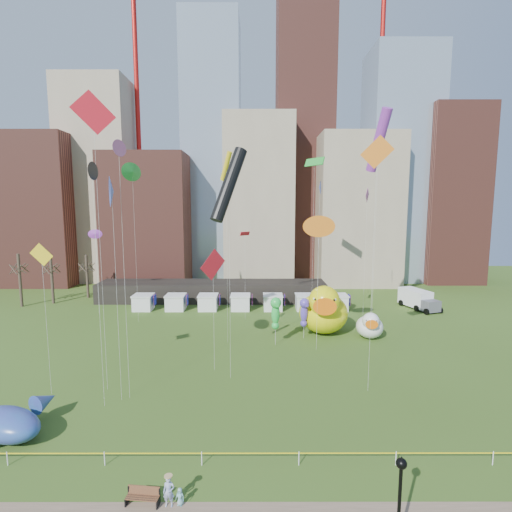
{
  "coord_description": "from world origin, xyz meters",
  "views": [
    {
      "loc": [
        3.32,
        -21.91,
        15.91
      ],
      "look_at": [
        3.36,
        8.2,
        12.0
      ],
      "focal_mm": 27.0,
      "sensor_mm": 36.0,
      "label": 1
    }
  ],
  "objects_px": {
    "park_bench": "(143,495)",
    "lamppost": "(400,494)",
    "box_truck": "(418,299)",
    "small_duck": "(370,326)",
    "toddler": "(180,497)",
    "woman": "(169,492)",
    "whale_inflatable": "(10,422)",
    "seahorse_green": "(276,311)",
    "big_duck": "(323,310)",
    "seahorse_purple": "(304,310)"
  },
  "relations": [
    {
      "from": "box_truck",
      "to": "toddler",
      "type": "xyz_separation_m",
      "value": [
        -29.42,
        -39.96,
        -0.98
      ]
    },
    {
      "from": "toddler",
      "to": "lamppost",
      "type": "bearing_deg",
      "value": -0.29
    },
    {
      "from": "big_duck",
      "to": "seahorse_green",
      "type": "distance_m",
      "value": 7.6
    },
    {
      "from": "seahorse_purple",
      "to": "whale_inflatable",
      "type": "xyz_separation_m",
      "value": [
        -22.81,
        -20.02,
        -2.43
      ]
    },
    {
      "from": "seahorse_purple",
      "to": "lamppost",
      "type": "height_order",
      "value": "seahorse_purple"
    },
    {
      "from": "seahorse_green",
      "to": "toddler",
      "type": "relative_size",
      "value": 5.83
    },
    {
      "from": "small_duck",
      "to": "park_bench",
      "type": "distance_m",
      "value": 32.88
    },
    {
      "from": "park_bench",
      "to": "seahorse_green",
      "type": "bearing_deg",
      "value": 76.69
    },
    {
      "from": "whale_inflatable",
      "to": "woman",
      "type": "distance_m",
      "value": 13.83
    },
    {
      "from": "box_truck",
      "to": "woman",
      "type": "distance_m",
      "value": 50.02
    },
    {
      "from": "woman",
      "to": "lamppost",
      "type": "bearing_deg",
      "value": -15.16
    },
    {
      "from": "lamppost",
      "to": "big_duck",
      "type": "bearing_deg",
      "value": 86.39
    },
    {
      "from": "big_duck",
      "to": "park_bench",
      "type": "xyz_separation_m",
      "value": [
        -14.55,
        -28.05,
        -2.46
      ]
    },
    {
      "from": "woman",
      "to": "toddler",
      "type": "height_order",
      "value": "woman"
    },
    {
      "from": "small_duck",
      "to": "lamppost",
      "type": "xyz_separation_m",
      "value": [
        -7.27,
        -29.06,
        1.36
      ]
    },
    {
      "from": "small_duck",
      "to": "whale_inflatable",
      "type": "bearing_deg",
      "value": -135.65
    },
    {
      "from": "whale_inflatable",
      "to": "box_truck",
      "type": "relative_size",
      "value": 0.94
    },
    {
      "from": "seahorse_purple",
      "to": "box_truck",
      "type": "bearing_deg",
      "value": 25.4
    },
    {
      "from": "small_duck",
      "to": "seahorse_green",
      "type": "xyz_separation_m",
      "value": [
        -11.54,
        -2.33,
        2.52
      ]
    },
    {
      "from": "lamppost",
      "to": "whale_inflatable",
      "type": "bearing_deg",
      "value": 159.15
    },
    {
      "from": "whale_inflatable",
      "to": "park_bench",
      "type": "xyz_separation_m",
      "value": [
        10.92,
        -6.07,
        -0.6
      ]
    },
    {
      "from": "park_bench",
      "to": "lamppost",
      "type": "xyz_separation_m",
      "value": [
        12.6,
        -2.89,
        2.42
      ]
    },
    {
      "from": "lamppost",
      "to": "box_truck",
      "type": "distance_m",
      "value": 46.74
    },
    {
      "from": "seahorse_purple",
      "to": "lamppost",
      "type": "distance_m",
      "value": 28.99
    },
    {
      "from": "whale_inflatable",
      "to": "box_truck",
      "type": "height_order",
      "value": "box_truck"
    },
    {
      "from": "whale_inflatable",
      "to": "small_duck",
      "type": "bearing_deg",
      "value": 56.71
    },
    {
      "from": "park_bench",
      "to": "woman",
      "type": "xyz_separation_m",
      "value": [
        1.43,
        -0.16,
        0.35
      ]
    },
    {
      "from": "box_truck",
      "to": "small_duck",
      "type": "bearing_deg",
      "value": -148.76
    },
    {
      "from": "small_duck",
      "to": "park_bench",
      "type": "bearing_deg",
      "value": -116.0
    },
    {
      "from": "lamppost",
      "to": "toddler",
      "type": "height_order",
      "value": "lamppost"
    },
    {
      "from": "big_duck",
      "to": "small_duck",
      "type": "height_order",
      "value": "big_duck"
    },
    {
      "from": "small_duck",
      "to": "lamppost",
      "type": "relative_size",
      "value": 0.99
    },
    {
      "from": "whale_inflatable",
      "to": "park_bench",
      "type": "height_order",
      "value": "whale_inflatable"
    },
    {
      "from": "woman",
      "to": "toddler",
      "type": "bearing_deg",
      "value": 5.44
    },
    {
      "from": "big_duck",
      "to": "woman",
      "type": "distance_m",
      "value": 31.18
    },
    {
      "from": "big_duck",
      "to": "small_duck",
      "type": "relative_size",
      "value": 1.86
    },
    {
      "from": "seahorse_green",
      "to": "box_truck",
      "type": "bearing_deg",
      "value": 28.62
    },
    {
      "from": "seahorse_green",
      "to": "whale_inflatable",
      "type": "xyz_separation_m",
      "value": [
        -19.26,
        -17.77,
        -2.98
      ]
    },
    {
      "from": "woman",
      "to": "seahorse_green",
      "type": "bearing_deg",
      "value": 72.53
    },
    {
      "from": "park_bench",
      "to": "toddler",
      "type": "relative_size",
      "value": 1.9
    },
    {
      "from": "box_truck",
      "to": "toddler",
      "type": "bearing_deg",
      "value": -144.99
    },
    {
      "from": "big_duck",
      "to": "whale_inflatable",
      "type": "distance_m",
      "value": 33.7
    },
    {
      "from": "park_bench",
      "to": "lamppost",
      "type": "height_order",
      "value": "lamppost"
    },
    {
      "from": "park_bench",
      "to": "box_truck",
      "type": "bearing_deg",
      "value": 57.72
    },
    {
      "from": "small_duck",
      "to": "whale_inflatable",
      "type": "relative_size",
      "value": 0.7
    },
    {
      "from": "seahorse_purple",
      "to": "toddler",
      "type": "relative_size",
      "value": 5.15
    },
    {
      "from": "box_truck",
      "to": "toddler",
      "type": "distance_m",
      "value": 49.63
    },
    {
      "from": "park_bench",
      "to": "box_truck",
      "type": "xyz_separation_m",
      "value": [
        31.42,
        39.88,
        0.98
      ]
    },
    {
      "from": "seahorse_green",
      "to": "seahorse_purple",
      "type": "bearing_deg",
      "value": 26.1
    },
    {
      "from": "small_duck",
      "to": "box_truck",
      "type": "height_order",
      "value": "small_duck"
    }
  ]
}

